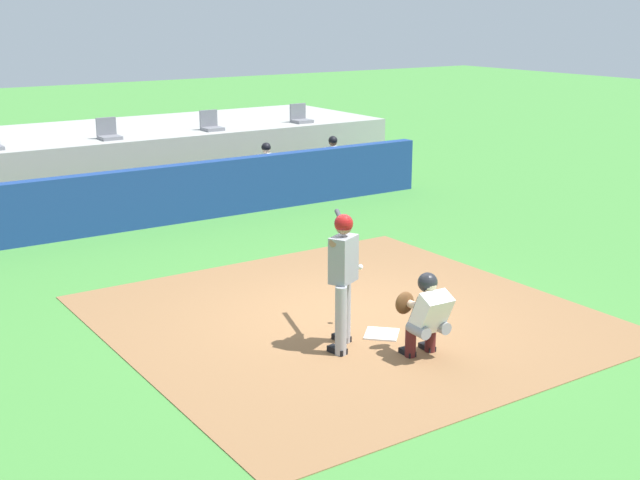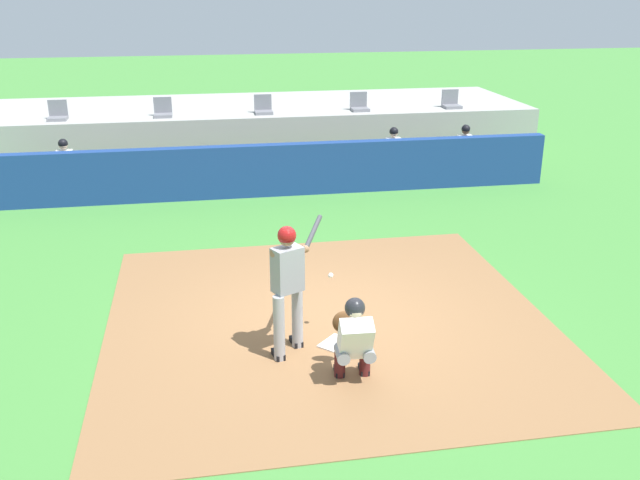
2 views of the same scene
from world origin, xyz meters
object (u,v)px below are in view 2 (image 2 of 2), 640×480
at_px(dugout_player_1, 394,153).
at_px(stadium_seat_2, 263,108).
at_px(dugout_player_0, 65,167).
at_px(stadium_seat_3, 359,105).
at_px(stadium_seat_4, 451,103).
at_px(batter_at_plate, 289,282).
at_px(dugout_player_2, 466,150).
at_px(stadium_seat_0, 58,114).
at_px(home_plate, 339,344).
at_px(stadium_seat_1, 163,111).
at_px(catcher_crouched, 354,337).

relative_size(dugout_player_1, stadium_seat_2, 2.71).
height_order(dugout_player_0, dugout_player_1, same).
relative_size(stadium_seat_3, stadium_seat_4, 1.00).
distance_m(batter_at_plate, dugout_player_0, 9.18).
height_order(dugout_player_2, stadium_seat_4, stadium_seat_4).
bearing_deg(stadium_seat_0, home_plate, -62.94).
bearing_deg(stadium_seat_4, stadium_seat_1, 180.00).
bearing_deg(dugout_player_1, stadium_seat_3, 102.32).
height_order(catcher_crouched, dugout_player_1, dugout_player_1).
distance_m(catcher_crouched, stadium_seat_0, 12.25).
xyz_separation_m(dugout_player_1, stadium_seat_2, (-3.04, 2.03, 0.86)).
distance_m(batter_at_plate, dugout_player_1, 9.01).
bearing_deg(stadium_seat_1, stadium_seat_0, 180.00).
bearing_deg(stadium_seat_2, stadium_seat_0, 180.00).
distance_m(dugout_player_1, stadium_seat_2, 3.76).
height_order(catcher_crouched, stadium_seat_1, stadium_seat_1).
xyz_separation_m(home_plate, dugout_player_1, (3.04, 8.14, 0.65)).
relative_size(home_plate, stadium_seat_3, 0.92).
relative_size(dugout_player_0, stadium_seat_1, 2.71).
bearing_deg(dugout_player_1, batter_at_plate, -114.46).
xyz_separation_m(batter_at_plate, dugout_player_2, (5.60, 8.19, -0.36)).
xyz_separation_m(batter_at_plate, dugout_player_1, (3.73, 8.19, -0.36)).
bearing_deg(catcher_crouched, dugout_player_0, 118.09).
bearing_deg(stadium_seat_4, dugout_player_2, -97.81).
distance_m(dugout_player_0, stadium_seat_4, 10.25).
distance_m(dugout_player_2, stadium_seat_4, 2.23).
relative_size(home_plate, dugout_player_2, 0.34).
distance_m(dugout_player_0, stadium_seat_3, 7.73).
height_order(stadium_seat_0, stadium_seat_1, same).
bearing_deg(batter_at_plate, dugout_player_1, 65.54).
distance_m(home_plate, catcher_crouched, 1.05).
bearing_deg(stadium_seat_1, dugout_player_2, -15.14).
height_order(home_plate, stadium_seat_3, stadium_seat_3).
relative_size(home_plate, dugout_player_0, 0.34).
height_order(stadium_seat_0, stadium_seat_4, same).
height_order(batter_at_plate, dugout_player_2, batter_at_plate).
distance_m(catcher_crouched, dugout_player_2, 10.27).
distance_m(stadium_seat_2, stadium_seat_4, 5.20).
xyz_separation_m(stadium_seat_1, stadium_seat_2, (2.60, 0.00, 0.00)).
bearing_deg(dugout_player_0, batter_at_plate, -63.27).
bearing_deg(stadium_seat_1, dugout_player_1, -19.82).
height_order(dugout_player_0, dugout_player_2, same).
relative_size(batter_at_plate, dugout_player_0, 1.39).
height_order(catcher_crouched, stadium_seat_2, stadium_seat_2).
xyz_separation_m(dugout_player_0, stadium_seat_2, (4.81, 2.03, 0.86)).
bearing_deg(batter_at_plate, home_plate, 4.11).
bearing_deg(stadium_seat_0, dugout_player_0, -79.14).
bearing_deg(dugout_player_2, catcher_crouched, -118.61).
distance_m(catcher_crouched, stadium_seat_1, 11.39).
height_order(batter_at_plate, stadium_seat_1, stadium_seat_1).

